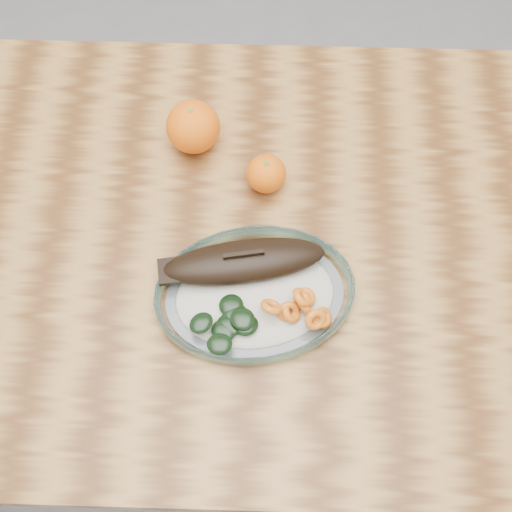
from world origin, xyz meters
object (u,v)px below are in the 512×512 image
orange_right (266,174)px  dining_table (192,263)px  plated_meal (254,292)px  orange_left (193,127)px

orange_right → dining_table: bearing=-141.4°
dining_table → plated_meal: plated_meal is taller
plated_meal → orange_left: orange_left is taller
orange_left → orange_right: size_ratio=1.39×
plated_meal → orange_right: bearing=76.9°
plated_meal → orange_left: (-0.11, 0.28, 0.03)m
dining_table → orange_left: (0.00, 0.18, 0.14)m
plated_meal → orange_left: size_ratio=6.86×
plated_meal → orange_right: 0.20m
dining_table → orange_right: orange_right is taller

